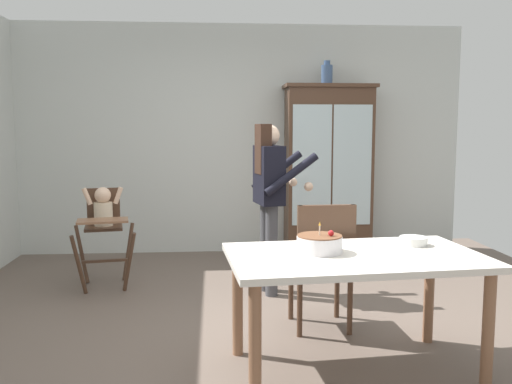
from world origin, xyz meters
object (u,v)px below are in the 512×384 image
object	(u,v)px
adult_person	(270,187)
dining_chair_far_side	(323,258)
china_cabinet	(328,170)
ceramic_vase	(327,74)
serving_bowl	(413,241)
dining_table	(355,269)
birthday_cake	(320,244)
high_chair_with_toddler	(103,219)

from	to	relation	value
adult_person	dining_chair_far_side	bearing A→B (deg)	-174.73
china_cabinet	adult_person	world-z (taller)	china_cabinet
ceramic_vase	serving_bowl	size ratio (longest dim) A/B	1.50
dining_table	dining_chair_far_side	distance (m)	0.67
china_cabinet	birthday_cake	world-z (taller)	china_cabinet
ceramic_vase	birthday_cake	distance (m)	3.40
high_chair_with_toddler	birthday_cake	distance (m)	2.53
ceramic_vase	adult_person	distance (m)	2.03
high_chair_with_toddler	serving_bowl	world-z (taller)	high_chair_with_toddler
dining_table	dining_chair_far_side	bearing A→B (deg)	95.35
high_chair_with_toddler	dining_chair_far_side	distance (m)	2.23
high_chair_with_toddler	serving_bowl	distance (m)	2.90
birthday_cake	china_cabinet	bearing A→B (deg)	77.26
high_chair_with_toddler	dining_table	world-z (taller)	high_chair_with_toddler
adult_person	dining_chair_far_side	distance (m)	1.10
adult_person	dining_table	distance (m)	1.71
china_cabinet	high_chair_with_toddler	distance (m)	2.66
china_cabinet	dining_table	world-z (taller)	china_cabinet
high_chair_with_toddler	adult_person	size ratio (longest dim) A/B	0.62
ceramic_vase	adult_person	xyz separation A→B (m)	(-0.81, -1.48, -1.14)
birthday_cake	dining_table	bearing A→B (deg)	-15.83
china_cabinet	serving_bowl	world-z (taller)	china_cabinet
ceramic_vase	serving_bowl	bearing A→B (deg)	-90.22
ceramic_vase	dining_chair_far_side	world-z (taller)	ceramic_vase
serving_bowl	dining_chair_far_side	xyz separation A→B (m)	(-0.50, 0.45, -0.21)
china_cabinet	high_chair_with_toddler	world-z (taller)	china_cabinet
serving_bowl	adult_person	bearing A→B (deg)	119.16
dining_table	birthday_cake	xyz separation A→B (m)	(-0.21, 0.06, 0.15)
high_chair_with_toddler	birthday_cake	bearing A→B (deg)	-58.21
adult_person	birthday_cake	bearing A→B (deg)	173.92
china_cabinet	serving_bowl	bearing A→B (deg)	-90.83
dining_chair_far_side	high_chair_with_toddler	bearing A→B (deg)	-37.04
birthday_cake	dining_chair_far_side	bearing A→B (deg)	76.43
dining_table	high_chair_with_toddler	bearing A→B (deg)	133.97
china_cabinet	adult_person	size ratio (longest dim) A/B	1.30
china_cabinet	serving_bowl	distance (m)	2.91
china_cabinet	dining_table	distance (m)	3.18
high_chair_with_toddler	dining_chair_far_side	xyz separation A→B (m)	(1.82, -1.29, -0.10)
birthday_cake	dining_chair_far_side	world-z (taller)	dining_chair_far_side
ceramic_vase	dining_chair_far_side	xyz separation A→B (m)	(-0.52, -2.46, -1.55)
high_chair_with_toddler	dining_chair_far_side	world-z (taller)	dining_chair_far_side
dining_table	birthday_cake	world-z (taller)	birthday_cake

